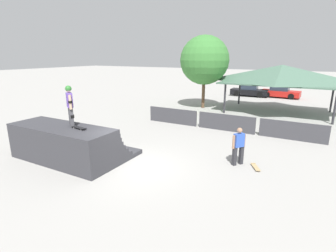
{
  "coord_description": "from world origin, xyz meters",
  "views": [
    {
      "loc": [
        6.42,
        -8.38,
        4.68
      ],
      "look_at": [
        -0.34,
        3.74,
        0.89
      ],
      "focal_mm": 28.0,
      "sensor_mm": 36.0,
      "label": 1
    }
  ],
  "objects_px": {
    "bystander_walking": "(239,144)",
    "skateboard_on_deck": "(79,128)",
    "skater_on_deck": "(70,103)",
    "skateboard_on_ground": "(255,167)",
    "parked_car_red": "(280,92)",
    "parked_car_black": "(249,91)",
    "tree_beside_pavilion": "(205,60)"
  },
  "relations": [
    {
      "from": "parked_car_red",
      "to": "parked_car_black",
      "type": "bearing_deg",
      "value": -165.8
    },
    {
      "from": "parked_car_red",
      "to": "skater_on_deck",
      "type": "bearing_deg",
      "value": -99.89
    },
    {
      "from": "bystander_walking",
      "to": "skater_on_deck",
      "type": "bearing_deg",
      "value": -28.02
    },
    {
      "from": "skater_on_deck",
      "to": "parked_car_red",
      "type": "relative_size",
      "value": 0.43
    },
    {
      "from": "skateboard_on_deck",
      "to": "tree_beside_pavilion",
      "type": "relative_size",
      "value": 0.13
    },
    {
      "from": "parked_car_red",
      "to": "skateboard_on_deck",
      "type": "bearing_deg",
      "value": -98.32
    },
    {
      "from": "skater_on_deck",
      "to": "skateboard_on_deck",
      "type": "height_order",
      "value": "skater_on_deck"
    },
    {
      "from": "bystander_walking",
      "to": "parked_car_red",
      "type": "height_order",
      "value": "bystander_walking"
    },
    {
      "from": "skateboard_on_deck",
      "to": "bystander_walking",
      "type": "relative_size",
      "value": 0.5
    },
    {
      "from": "tree_beside_pavilion",
      "to": "skater_on_deck",
      "type": "bearing_deg",
      "value": -91.97
    },
    {
      "from": "skateboard_on_deck",
      "to": "skateboard_on_ground",
      "type": "height_order",
      "value": "skateboard_on_deck"
    },
    {
      "from": "skateboard_on_ground",
      "to": "parked_car_black",
      "type": "xyz_separation_m",
      "value": [
        -4.8,
        20.4,
        0.54
      ]
    },
    {
      "from": "skater_on_deck",
      "to": "parked_car_red",
      "type": "height_order",
      "value": "skater_on_deck"
    },
    {
      "from": "tree_beside_pavilion",
      "to": "parked_car_black",
      "type": "distance_m",
      "value": 10.03
    },
    {
      "from": "skater_on_deck",
      "to": "bystander_walking",
      "type": "relative_size",
      "value": 1.06
    },
    {
      "from": "parked_car_red",
      "to": "bystander_walking",
      "type": "bearing_deg",
      "value": -84.15
    },
    {
      "from": "skateboard_on_deck",
      "to": "parked_car_red",
      "type": "relative_size",
      "value": 0.2
    },
    {
      "from": "parked_car_black",
      "to": "parked_car_red",
      "type": "distance_m",
      "value": 3.34
    },
    {
      "from": "parked_car_black",
      "to": "skater_on_deck",
      "type": "bearing_deg",
      "value": -98.59
    },
    {
      "from": "skateboard_on_deck",
      "to": "bystander_walking",
      "type": "height_order",
      "value": "skateboard_on_deck"
    },
    {
      "from": "skater_on_deck",
      "to": "tree_beside_pavilion",
      "type": "height_order",
      "value": "tree_beside_pavilion"
    },
    {
      "from": "skateboard_on_deck",
      "to": "parked_car_red",
      "type": "bearing_deg",
      "value": 85.82
    },
    {
      "from": "skateboard_on_ground",
      "to": "parked_car_red",
      "type": "relative_size",
      "value": 0.18
    },
    {
      "from": "bystander_walking",
      "to": "skateboard_on_deck",
      "type": "bearing_deg",
      "value": -24.3
    },
    {
      "from": "bystander_walking",
      "to": "skateboard_on_ground",
      "type": "bearing_deg",
      "value": 126.16
    },
    {
      "from": "skater_on_deck",
      "to": "parked_car_black",
      "type": "relative_size",
      "value": 0.42
    },
    {
      "from": "skater_on_deck",
      "to": "skateboard_on_ground",
      "type": "xyz_separation_m",
      "value": [
        7.41,
        3.13,
        -2.59
      ]
    },
    {
      "from": "parked_car_black",
      "to": "parked_car_red",
      "type": "height_order",
      "value": "same"
    },
    {
      "from": "bystander_walking",
      "to": "parked_car_red",
      "type": "distance_m",
      "value": 21.01
    },
    {
      "from": "bystander_walking",
      "to": "parked_car_black",
      "type": "xyz_separation_m",
      "value": [
        -4.02,
        20.39,
        -0.33
      ]
    },
    {
      "from": "skateboard_on_deck",
      "to": "parked_car_red",
      "type": "xyz_separation_m",
      "value": [
        5.23,
        24.31,
        -1.08
      ]
    },
    {
      "from": "skater_on_deck",
      "to": "parked_car_black",
      "type": "distance_m",
      "value": 23.76
    }
  ]
}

